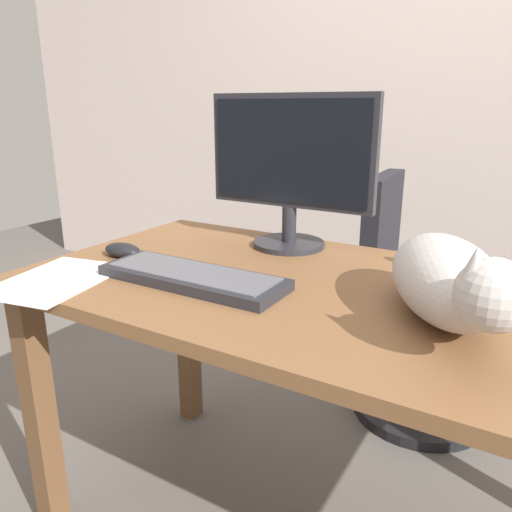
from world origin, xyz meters
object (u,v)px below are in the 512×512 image
(keyboard, at_px, (192,277))
(cat, at_px, (449,279))
(monitor, at_px, (290,166))
(computer_mouse, at_px, (123,250))
(office_chair, at_px, (413,318))

(keyboard, bearing_deg, cat, 8.21)
(monitor, height_order, keyboard, monitor)
(monitor, relative_size, computer_mouse, 4.36)
(office_chair, bearing_deg, keyboard, -109.21)
(monitor, bearing_deg, computer_mouse, -136.78)
(monitor, distance_m, keyboard, 0.43)
(office_chair, distance_m, keyboard, 1.00)
(monitor, xyz_separation_m, keyboard, (-0.05, -0.38, -0.21))
(office_chair, xyz_separation_m, cat, (0.22, -0.80, 0.44))
(cat, relative_size, computer_mouse, 5.09)
(monitor, distance_m, computer_mouse, 0.50)
(cat, height_order, computer_mouse, cat)
(keyboard, relative_size, cat, 0.79)
(monitor, height_order, cat, monitor)
(keyboard, xyz_separation_m, computer_mouse, (-0.28, 0.06, 0.00))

